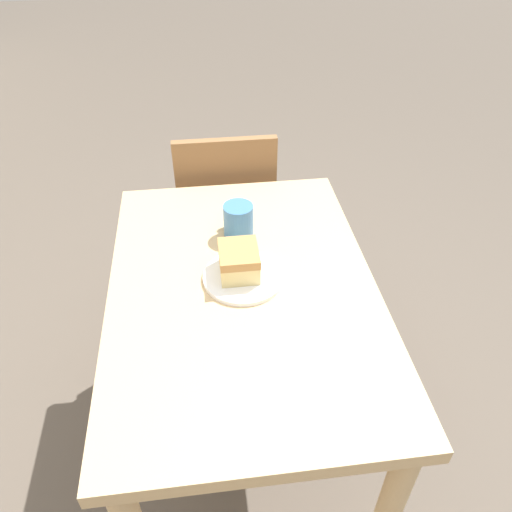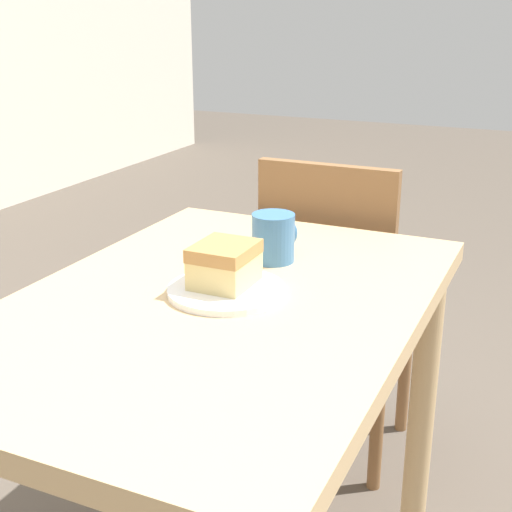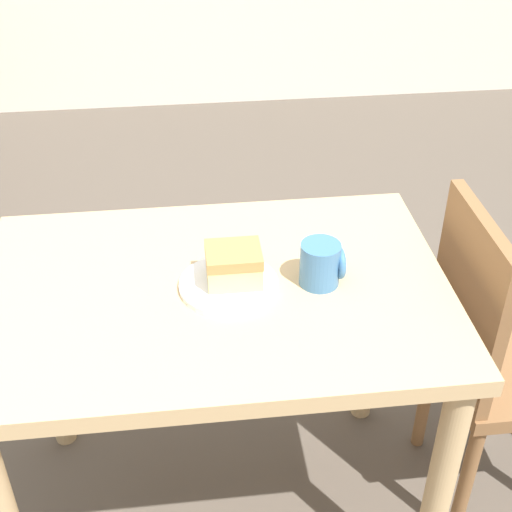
{
  "view_description": "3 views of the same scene",
  "coord_description": "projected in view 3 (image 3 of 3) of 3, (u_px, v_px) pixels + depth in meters",
  "views": [
    {
      "loc": [
        -0.81,
        0.3,
        1.63
      ],
      "look_at": [
        0.2,
        0.17,
        0.79
      ],
      "focal_mm": 35.0,
      "sensor_mm": 36.0,
      "label": 1
    },
    {
      "loc": [
        -0.89,
        -0.32,
        1.24
      ],
      "look_at": [
        0.22,
        0.18,
        0.81
      ],
      "focal_mm": 50.0,
      "sensor_mm": 36.0,
      "label": 2
    },
    {
      "loc": [
        0.07,
        -0.99,
        1.68
      ],
      "look_at": [
        0.22,
        0.24,
        0.81
      ],
      "focal_mm": 50.0,
      "sensor_mm": 36.0,
      "label": 3
    }
  ],
  "objects": [
    {
      "name": "chair_near_window",
      "position": [
        498.0,
        355.0,
        1.74
      ],
      "size": [
        0.37,
        0.37,
        0.88
      ],
      "rotation": [
        0.0,
        0.0,
        1.57
      ],
      "color": "brown",
      "rests_on": "ground_plane"
    },
    {
      "name": "cake_slice",
      "position": [
        234.0,
        265.0,
        1.5
      ],
      "size": [
        0.12,
        0.1,
        0.08
      ],
      "color": "#E0C67F",
      "rests_on": "plate"
    },
    {
      "name": "plate",
      "position": [
        229.0,
        285.0,
        1.51
      ],
      "size": [
        0.21,
        0.21,
        0.01
      ],
      "color": "white",
      "rests_on": "dining_table_near"
    },
    {
      "name": "dining_table_near",
      "position": [
        217.0,
        330.0,
        1.59
      ],
      "size": [
        1.0,
        0.69,
        0.75
      ],
      "color": "tan",
      "rests_on": "ground_plane"
    },
    {
      "name": "coffee_mug",
      "position": [
        322.0,
        264.0,
        1.5
      ],
      "size": [
        0.09,
        0.09,
        0.1
      ],
      "color": "teal",
      "rests_on": "dining_table_near"
    }
  ]
}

